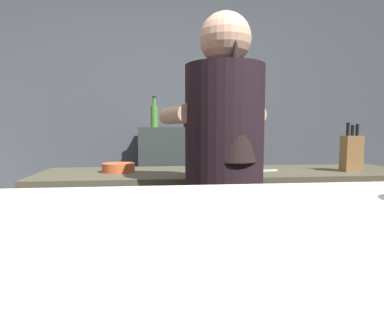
{
  "coord_description": "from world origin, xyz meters",
  "views": [
    {
      "loc": [
        -0.09,
        -1.24,
        1.13
      ],
      "look_at": [
        -0.03,
        -0.75,
        1.08
      ],
      "focal_mm": 32.63,
      "sensor_mm": 36.0,
      "label": 1
    }
  ],
  "objects_px": {
    "knife_block": "(351,153)",
    "chefs_knife": "(258,171)",
    "mixing_bowl": "(118,168)",
    "bottle_olive_oil": "(224,120)",
    "bottle_soy": "(154,115)",
    "bottle_hot_sauce": "(204,119)",
    "bottle_vinegar": "(187,117)",
    "bartender": "(225,175)"
  },
  "relations": [
    {
      "from": "mixing_bowl",
      "to": "chefs_knife",
      "type": "xyz_separation_m",
      "value": [
        0.78,
        -0.07,
        -0.02
      ]
    },
    {
      "from": "chefs_knife",
      "to": "bottle_soy",
      "type": "xyz_separation_m",
      "value": [
        -0.56,
        1.18,
        0.36
      ]
    },
    {
      "from": "knife_block",
      "to": "bottle_hot_sauce",
      "type": "relative_size",
      "value": 1.45
    },
    {
      "from": "bottle_soy",
      "to": "bottle_hot_sauce",
      "type": "height_order",
      "value": "bottle_soy"
    },
    {
      "from": "mixing_bowl",
      "to": "knife_block",
      "type": "bearing_deg",
      "value": -5.29
    },
    {
      "from": "bartender",
      "to": "mixing_bowl",
      "type": "height_order",
      "value": "bartender"
    },
    {
      "from": "knife_block",
      "to": "chefs_knife",
      "type": "xyz_separation_m",
      "value": [
        -0.53,
        0.05,
        -0.1
      ]
    },
    {
      "from": "chefs_knife",
      "to": "bottle_olive_oil",
      "type": "relative_size",
      "value": 1.36
    },
    {
      "from": "chefs_knife",
      "to": "bottle_vinegar",
      "type": "xyz_separation_m",
      "value": [
        -0.26,
        1.29,
        0.34
      ]
    },
    {
      "from": "chefs_knife",
      "to": "mixing_bowl",
      "type": "bearing_deg",
      "value": 160.75
    },
    {
      "from": "knife_block",
      "to": "chefs_knife",
      "type": "bearing_deg",
      "value": 174.72
    },
    {
      "from": "bartender",
      "to": "mixing_bowl",
      "type": "xyz_separation_m",
      "value": [
        -0.5,
        0.48,
        -0.01
      ]
    },
    {
      "from": "bartender",
      "to": "bottle_vinegar",
      "type": "height_order",
      "value": "bartender"
    },
    {
      "from": "knife_block",
      "to": "mixing_bowl",
      "type": "bearing_deg",
      "value": 174.71
    },
    {
      "from": "bartender",
      "to": "bottle_olive_oil",
      "type": "relative_size",
      "value": 9.23
    },
    {
      "from": "mixing_bowl",
      "to": "bottle_hot_sauce",
      "type": "distance_m",
      "value": 1.4
    },
    {
      "from": "chefs_knife",
      "to": "bottle_vinegar",
      "type": "bearing_deg",
      "value": 87.52
    },
    {
      "from": "bottle_soy",
      "to": "bottle_vinegar",
      "type": "height_order",
      "value": "bottle_soy"
    },
    {
      "from": "bottle_vinegar",
      "to": "bottle_olive_oil",
      "type": "xyz_separation_m",
      "value": [
        0.32,
        -0.1,
        -0.02
      ]
    },
    {
      "from": "mixing_bowl",
      "to": "bottle_olive_oil",
      "type": "relative_size",
      "value": 1.02
    },
    {
      "from": "bottle_soy",
      "to": "bottle_olive_oil",
      "type": "bearing_deg",
      "value": 0.74
    },
    {
      "from": "bottle_soy",
      "to": "bottle_vinegar",
      "type": "relative_size",
      "value": 1.14
    },
    {
      "from": "bottle_soy",
      "to": "bartender",
      "type": "bearing_deg",
      "value": -79.99
    },
    {
      "from": "bartender",
      "to": "bottle_olive_oil",
      "type": "distance_m",
      "value": 1.66
    },
    {
      "from": "bartender",
      "to": "mixing_bowl",
      "type": "relative_size",
      "value": 9.05
    },
    {
      "from": "knife_block",
      "to": "mixing_bowl",
      "type": "relative_size",
      "value": 1.52
    },
    {
      "from": "mixing_bowl",
      "to": "bottle_olive_oil",
      "type": "height_order",
      "value": "bottle_olive_oil"
    },
    {
      "from": "bottle_soy",
      "to": "bottle_hot_sauce",
      "type": "bearing_deg",
      "value": 10.96
    },
    {
      "from": "bottle_hot_sauce",
      "to": "bottle_vinegar",
      "type": "height_order",
      "value": "bottle_vinegar"
    },
    {
      "from": "mixing_bowl",
      "to": "bottle_soy",
      "type": "bearing_deg",
      "value": 78.97
    },
    {
      "from": "bottle_hot_sauce",
      "to": "bottle_vinegar",
      "type": "distance_m",
      "value": 0.16
    },
    {
      "from": "mixing_bowl",
      "to": "bottle_vinegar",
      "type": "relative_size",
      "value": 0.77
    },
    {
      "from": "bottle_vinegar",
      "to": "bartender",
      "type": "bearing_deg",
      "value": -90.54
    },
    {
      "from": "bottle_olive_oil",
      "to": "bottle_vinegar",
      "type": "bearing_deg",
      "value": 162.24
    },
    {
      "from": "bottle_soy",
      "to": "bottle_vinegar",
      "type": "distance_m",
      "value": 0.32
    },
    {
      "from": "bartender",
      "to": "bottle_hot_sauce",
      "type": "height_order",
      "value": "bartender"
    },
    {
      "from": "bartender",
      "to": "chefs_knife",
      "type": "height_order",
      "value": "bartender"
    },
    {
      "from": "bartender",
      "to": "bottle_soy",
      "type": "relative_size",
      "value": 6.12
    },
    {
      "from": "chefs_knife",
      "to": "bottle_hot_sauce",
      "type": "height_order",
      "value": "bottle_hot_sauce"
    },
    {
      "from": "bottle_hot_sauce",
      "to": "bottle_vinegar",
      "type": "relative_size",
      "value": 0.81
    },
    {
      "from": "bottle_hot_sauce",
      "to": "bottle_olive_oil",
      "type": "distance_m",
      "value": 0.19
    },
    {
      "from": "knife_block",
      "to": "bottle_olive_oil",
      "type": "height_order",
      "value": "bottle_olive_oil"
    }
  ]
}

